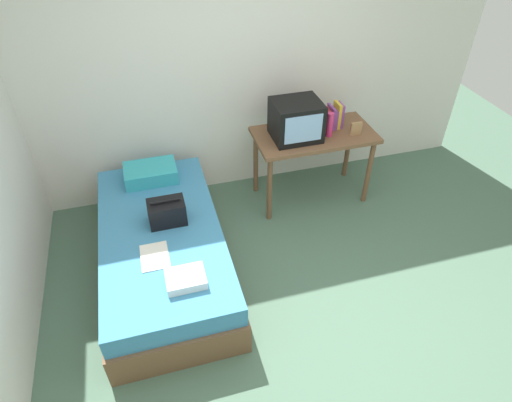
{
  "coord_description": "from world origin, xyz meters",
  "views": [
    {
      "loc": [
        -0.89,
        -1.89,
        2.89
      ],
      "look_at": [
        -0.08,
        0.94,
        0.5
      ],
      "focal_mm": 30.69,
      "sensor_mm": 36.0,
      "label": 1
    }
  ],
  "objects_px": {
    "bed": "(164,250)",
    "water_bottle": "(330,125)",
    "pillow": "(151,173)",
    "remote_dark": "(185,279)",
    "folded_towel": "(186,279)",
    "tv": "(296,120)",
    "picture_frame": "(356,129)",
    "handbag": "(167,212)",
    "magazine": "(155,256)",
    "book_row": "(333,117)",
    "desk": "(314,142)"
  },
  "relations": [
    {
      "from": "bed",
      "to": "water_bottle",
      "type": "relative_size",
      "value": 8.44
    },
    {
      "from": "pillow",
      "to": "remote_dark",
      "type": "bearing_deg",
      "value": -84.93
    },
    {
      "from": "water_bottle",
      "to": "folded_towel",
      "type": "xyz_separation_m",
      "value": [
        -1.57,
        -1.18,
        -0.37
      ]
    },
    {
      "from": "remote_dark",
      "to": "folded_towel",
      "type": "bearing_deg",
      "value": -86.67
    },
    {
      "from": "tv",
      "to": "water_bottle",
      "type": "height_order",
      "value": "tv"
    },
    {
      "from": "tv",
      "to": "picture_frame",
      "type": "distance_m",
      "value": 0.59
    },
    {
      "from": "bed",
      "to": "remote_dark",
      "type": "xyz_separation_m",
      "value": [
        0.12,
        -0.59,
        0.25
      ]
    },
    {
      "from": "handbag",
      "to": "magazine",
      "type": "relative_size",
      "value": 1.03
    },
    {
      "from": "book_row",
      "to": "handbag",
      "type": "distance_m",
      "value": 1.85
    },
    {
      "from": "tv",
      "to": "book_row",
      "type": "bearing_deg",
      "value": 11.51
    },
    {
      "from": "water_bottle",
      "to": "picture_frame",
      "type": "distance_m",
      "value": 0.26
    },
    {
      "from": "bed",
      "to": "book_row",
      "type": "relative_size",
      "value": 8.01
    },
    {
      "from": "desk",
      "to": "tv",
      "type": "bearing_deg",
      "value": -175.42
    },
    {
      "from": "water_bottle",
      "to": "bed",
      "type": "bearing_deg",
      "value": -161.72
    },
    {
      "from": "bed",
      "to": "picture_frame",
      "type": "height_order",
      "value": "picture_frame"
    },
    {
      "from": "picture_frame",
      "to": "pillow",
      "type": "xyz_separation_m",
      "value": [
        -1.94,
        0.21,
        -0.28
      ]
    },
    {
      "from": "bed",
      "to": "remote_dark",
      "type": "height_order",
      "value": "remote_dark"
    },
    {
      "from": "magazine",
      "to": "remote_dark",
      "type": "relative_size",
      "value": 1.86
    },
    {
      "from": "book_row",
      "to": "pillow",
      "type": "height_order",
      "value": "book_row"
    },
    {
      "from": "tv",
      "to": "picture_frame",
      "type": "bearing_deg",
      "value": -11.34
    },
    {
      "from": "pillow",
      "to": "remote_dark",
      "type": "height_order",
      "value": "pillow"
    },
    {
      "from": "tv",
      "to": "handbag",
      "type": "xyz_separation_m",
      "value": [
        -1.3,
        -0.55,
        -0.36
      ]
    },
    {
      "from": "desk",
      "to": "remote_dark",
      "type": "distance_m",
      "value": 1.92
    },
    {
      "from": "picture_frame",
      "to": "water_bottle",
      "type": "bearing_deg",
      "value": 168.63
    },
    {
      "from": "tv",
      "to": "picture_frame",
      "type": "relative_size",
      "value": 3.39
    },
    {
      "from": "desk",
      "to": "book_row",
      "type": "height_order",
      "value": "book_row"
    },
    {
      "from": "desk",
      "to": "magazine",
      "type": "relative_size",
      "value": 4.0
    },
    {
      "from": "picture_frame",
      "to": "remote_dark",
      "type": "height_order",
      "value": "picture_frame"
    },
    {
      "from": "handbag",
      "to": "picture_frame",
      "type": "bearing_deg",
      "value": 13.06
    },
    {
      "from": "handbag",
      "to": "magazine",
      "type": "bearing_deg",
      "value": -111.8
    },
    {
      "from": "bed",
      "to": "pillow",
      "type": "height_order",
      "value": "pillow"
    },
    {
      "from": "water_bottle",
      "to": "book_row",
      "type": "relative_size",
      "value": 0.95
    },
    {
      "from": "folded_towel",
      "to": "water_bottle",
      "type": "bearing_deg",
      "value": 36.78
    },
    {
      "from": "handbag",
      "to": "folded_towel",
      "type": "relative_size",
      "value": 1.07
    },
    {
      "from": "tv",
      "to": "book_row",
      "type": "relative_size",
      "value": 1.76
    },
    {
      "from": "bed",
      "to": "pillow",
      "type": "bearing_deg",
      "value": 89.65
    },
    {
      "from": "bed",
      "to": "handbag",
      "type": "bearing_deg",
      "value": 42.98
    },
    {
      "from": "desk",
      "to": "book_row",
      "type": "bearing_deg",
      "value": 17.88
    },
    {
      "from": "folded_towel",
      "to": "desk",
      "type": "bearing_deg",
      "value": 40.64
    },
    {
      "from": "pillow",
      "to": "handbag",
      "type": "bearing_deg",
      "value": -83.18
    },
    {
      "from": "remote_dark",
      "to": "water_bottle",
      "type": "bearing_deg",
      "value": 36.26
    },
    {
      "from": "pillow",
      "to": "desk",
      "type": "bearing_deg",
      "value": -2.89
    },
    {
      "from": "book_row",
      "to": "picture_frame",
      "type": "bearing_deg",
      "value": -52.88
    },
    {
      "from": "book_row",
      "to": "magazine",
      "type": "relative_size",
      "value": 0.86
    },
    {
      "from": "magazine",
      "to": "water_bottle",
      "type": "bearing_deg",
      "value": 26.03
    },
    {
      "from": "book_row",
      "to": "tv",
      "type": "bearing_deg",
      "value": -168.49
    },
    {
      "from": "tv",
      "to": "magazine",
      "type": "distance_m",
      "value": 1.78
    },
    {
      "from": "book_row",
      "to": "magazine",
      "type": "distance_m",
      "value": 2.16
    },
    {
      "from": "book_row",
      "to": "picture_frame",
      "type": "xyz_separation_m",
      "value": [
        0.15,
        -0.2,
        -0.04
      ]
    },
    {
      "from": "pillow",
      "to": "book_row",
      "type": "bearing_deg",
      "value": -0.36
    }
  ]
}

